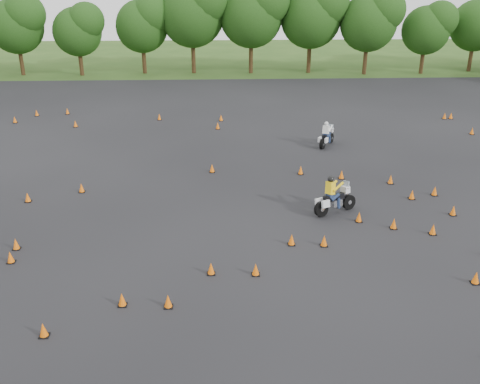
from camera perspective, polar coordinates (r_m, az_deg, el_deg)
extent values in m
plane|color=#2D5119|center=(20.91, 0.47, -7.27)|extent=(140.00, 140.00, 0.00)
plane|color=black|center=(26.27, -0.19, -0.73)|extent=(62.00, 62.00, 0.00)
cone|color=orange|center=(18.29, -7.68, -11.48)|extent=(0.26, 0.26, 0.45)
cone|color=orange|center=(28.14, -16.55, 0.41)|extent=(0.26, 0.26, 0.45)
cone|color=orange|center=(43.66, 21.59, 7.56)|extent=(0.26, 0.26, 0.45)
cone|color=orange|center=(22.07, 8.96, -5.18)|extent=(0.26, 0.26, 0.45)
cone|color=orange|center=(44.13, -17.94, 8.20)|extent=(0.26, 0.26, 0.45)
cone|color=orange|center=(43.43, 20.99, 7.58)|extent=(0.26, 0.26, 0.45)
cone|color=orange|center=(19.93, -3.11, -8.17)|extent=(0.26, 0.26, 0.45)
cone|color=orange|center=(24.16, 19.90, -3.78)|extent=(0.26, 0.26, 0.45)
cone|color=orange|center=(27.83, -21.71, -0.54)|extent=(0.26, 0.26, 0.45)
cone|color=orange|center=(24.15, 16.08, -3.28)|extent=(0.26, 0.26, 0.45)
cone|color=orange|center=(40.78, -8.60, 7.92)|extent=(0.26, 0.26, 0.45)
cone|color=orange|center=(21.99, 5.52, -5.09)|extent=(0.26, 0.26, 0.45)
cone|color=orange|center=(26.33, 21.80, -1.86)|extent=(0.26, 0.26, 0.45)
cone|color=orange|center=(27.50, 17.88, -0.27)|extent=(0.26, 0.26, 0.45)
cone|color=orange|center=(23.37, -22.79, -5.15)|extent=(0.26, 0.26, 0.45)
cone|color=orange|center=(29.16, 15.77, 1.29)|extent=(0.26, 0.26, 0.45)
cone|color=orange|center=(29.70, -3.00, 2.54)|extent=(0.26, 0.26, 0.45)
cone|color=orange|center=(37.98, -2.39, 7.06)|extent=(0.26, 0.26, 0.45)
cone|color=orange|center=(17.93, -20.24, -13.66)|extent=(0.26, 0.26, 0.45)
cone|color=orange|center=(42.87, -22.89, 7.11)|extent=(0.26, 0.26, 0.45)
cone|color=orange|center=(29.23, 10.78, 1.82)|extent=(0.26, 0.26, 0.45)
cone|color=orange|center=(28.31, 20.05, 0.09)|extent=(0.26, 0.26, 0.45)
cone|color=orange|center=(24.41, 12.58, -2.63)|extent=(0.26, 0.26, 0.45)
cone|color=orange|center=(21.12, 23.85, -8.38)|extent=(0.26, 0.26, 0.45)
cone|color=orange|center=(29.56, 6.49, 2.32)|extent=(0.26, 0.26, 0.45)
cone|color=orange|center=(44.34, -20.87, 7.88)|extent=(0.26, 0.26, 0.45)
cone|color=orange|center=(40.22, -17.15, 6.96)|extent=(0.26, 0.26, 0.45)
cone|color=orange|center=(19.86, 1.68, -8.27)|extent=(0.26, 0.26, 0.45)
cone|color=orange|center=(39.97, 23.52, 5.98)|extent=(0.26, 0.26, 0.45)
cone|color=orange|center=(22.44, -23.29, -6.41)|extent=(0.26, 0.26, 0.45)
cone|color=orange|center=(18.63, -12.47, -11.16)|extent=(0.26, 0.26, 0.45)
cone|color=orange|center=(40.10, -2.04, 7.91)|extent=(0.26, 0.26, 0.45)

